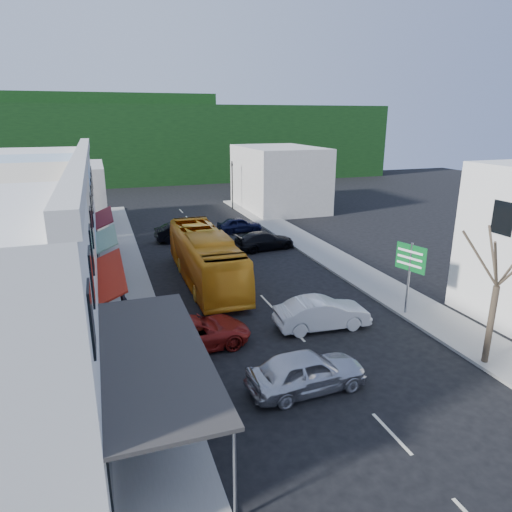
{
  "coord_description": "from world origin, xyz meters",
  "views": [
    {
      "loc": [
        -8.52,
        -18.72,
        10.2
      ],
      "look_at": [
        0.0,
        6.0,
        2.2
      ],
      "focal_mm": 32.0,
      "sensor_mm": 36.0,
      "label": 1
    }
  ],
  "objects_px": {
    "bus": "(205,259)",
    "car_silver": "(307,374)",
    "street_tree": "(497,286)",
    "direction_sign": "(408,280)",
    "traffic_signal": "(232,186)",
    "car_red": "(195,333)",
    "car_white": "(322,315)",
    "pedestrian_left": "(124,304)"
  },
  "relations": [
    {
      "from": "bus",
      "to": "pedestrian_left",
      "type": "bearing_deg",
      "value": -138.85
    },
    {
      "from": "bus",
      "to": "car_red",
      "type": "xyz_separation_m",
      "value": [
        -2.45,
        -8.4,
        -0.85
      ]
    },
    {
      "from": "car_red",
      "to": "direction_sign",
      "type": "height_order",
      "value": "direction_sign"
    },
    {
      "from": "street_tree",
      "to": "traffic_signal",
      "type": "height_order",
      "value": "street_tree"
    },
    {
      "from": "car_silver",
      "to": "street_tree",
      "type": "xyz_separation_m",
      "value": [
        8.05,
        -0.78,
        2.89
      ]
    },
    {
      "from": "direction_sign",
      "to": "street_tree",
      "type": "distance_m",
      "value": 5.67
    },
    {
      "from": "car_silver",
      "to": "street_tree",
      "type": "distance_m",
      "value": 8.59
    },
    {
      "from": "car_white",
      "to": "bus",
      "type": "bearing_deg",
      "value": 28.88
    },
    {
      "from": "bus",
      "to": "traffic_signal",
      "type": "height_order",
      "value": "traffic_signal"
    },
    {
      "from": "pedestrian_left",
      "to": "direction_sign",
      "type": "relative_size",
      "value": 0.42
    },
    {
      "from": "pedestrian_left",
      "to": "traffic_signal",
      "type": "xyz_separation_m",
      "value": [
        13.71,
        27.19,
        1.72
      ]
    },
    {
      "from": "bus",
      "to": "street_tree",
      "type": "xyz_separation_m",
      "value": [
        8.98,
        -13.98,
        2.04
      ]
    },
    {
      "from": "street_tree",
      "to": "traffic_signal",
      "type": "xyz_separation_m",
      "value": [
        -0.63,
        36.57,
        -0.87
      ]
    },
    {
      "from": "car_red",
      "to": "direction_sign",
      "type": "bearing_deg",
      "value": -94.73
    },
    {
      "from": "car_red",
      "to": "direction_sign",
      "type": "xyz_separation_m",
      "value": [
        11.4,
        -0.14,
        1.3
      ]
    },
    {
      "from": "car_white",
      "to": "traffic_signal",
      "type": "xyz_separation_m",
      "value": [
        4.36,
        31.07,
        2.02
      ]
    },
    {
      "from": "car_silver",
      "to": "direction_sign",
      "type": "height_order",
      "value": "direction_sign"
    },
    {
      "from": "car_silver",
      "to": "car_white",
      "type": "xyz_separation_m",
      "value": [
        3.06,
        4.72,
        0.0
      ]
    },
    {
      "from": "car_silver",
      "to": "pedestrian_left",
      "type": "relative_size",
      "value": 2.59
    },
    {
      "from": "bus",
      "to": "car_silver",
      "type": "bearing_deg",
      "value": -85.4
    },
    {
      "from": "car_silver",
      "to": "car_white",
      "type": "relative_size",
      "value": 1.0
    },
    {
      "from": "car_silver",
      "to": "car_red",
      "type": "xyz_separation_m",
      "value": [
        -3.38,
        4.8,
        0.0
      ]
    },
    {
      "from": "car_silver",
      "to": "traffic_signal",
      "type": "distance_m",
      "value": 36.61
    },
    {
      "from": "pedestrian_left",
      "to": "street_tree",
      "type": "distance_m",
      "value": 17.33
    },
    {
      "from": "car_white",
      "to": "car_red",
      "type": "bearing_deg",
      "value": 93.01
    },
    {
      "from": "car_silver",
      "to": "direction_sign",
      "type": "distance_m",
      "value": 9.37
    },
    {
      "from": "bus",
      "to": "traffic_signal",
      "type": "xyz_separation_m",
      "value": [
        8.35,
        22.59,
        1.17
      ]
    },
    {
      "from": "car_white",
      "to": "car_silver",
      "type": "bearing_deg",
      "value": 150.8
    },
    {
      "from": "bus",
      "to": "direction_sign",
      "type": "distance_m",
      "value": 12.38
    },
    {
      "from": "car_silver",
      "to": "car_red",
      "type": "distance_m",
      "value": 5.87
    },
    {
      "from": "bus",
      "to": "car_red",
      "type": "bearing_deg",
      "value": -105.7
    },
    {
      "from": "street_tree",
      "to": "traffic_signal",
      "type": "relative_size",
      "value": 1.32
    },
    {
      "from": "car_silver",
      "to": "direction_sign",
      "type": "relative_size",
      "value": 1.1
    },
    {
      "from": "bus",
      "to": "street_tree",
      "type": "bearing_deg",
      "value": -56.71
    },
    {
      "from": "direction_sign",
      "to": "pedestrian_left",
      "type": "bearing_deg",
      "value": 147.9
    },
    {
      "from": "bus",
      "to": "car_white",
      "type": "height_order",
      "value": "bus"
    },
    {
      "from": "bus",
      "to": "street_tree",
      "type": "distance_m",
      "value": 16.74
    },
    {
      "from": "car_silver",
      "to": "car_white",
      "type": "distance_m",
      "value": 5.62
    },
    {
      "from": "car_white",
      "to": "direction_sign",
      "type": "relative_size",
      "value": 1.1
    },
    {
      "from": "car_silver",
      "to": "pedestrian_left",
      "type": "xyz_separation_m",
      "value": [
        -6.29,
        8.61,
        0.3
      ]
    },
    {
      "from": "traffic_signal",
      "to": "car_silver",
      "type": "bearing_deg",
      "value": 87.81
    },
    {
      "from": "car_silver",
      "to": "street_tree",
      "type": "height_order",
      "value": "street_tree"
    }
  ]
}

